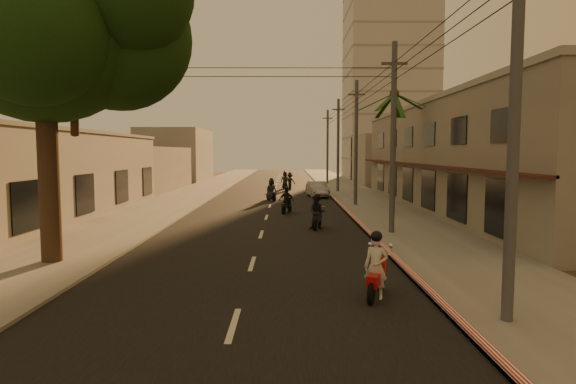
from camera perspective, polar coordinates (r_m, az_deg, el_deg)
name	(u,v)px	position (r m, az deg, el deg)	size (l,w,h in m)	color
ground	(248,279)	(15.16, -4.81, -10.24)	(160.00, 160.00, 0.00)	#383023
road	(270,206)	(34.84, -2.17, -1.68)	(10.00, 140.00, 0.02)	black
sidewalk_right	(373,205)	(35.38, 10.07, -1.57)	(5.00, 140.00, 0.12)	slate
sidewalk_left	(166,205)	(35.88, -14.23, -1.56)	(5.00, 140.00, 0.12)	slate
curb_stripe	(349,214)	(30.10, 7.26, -2.57)	(0.20, 60.00, 0.20)	red
shophouse_row	(474,156)	(35.00, 21.23, 4.00)	(8.80, 34.20, 7.30)	gray
left_building	(31,174)	(32.41, -28.15, 1.86)	(8.20, 24.20, 5.20)	gray
distant_tower	(388,82)	(72.83, 11.82, 12.62)	(12.10, 12.10, 28.00)	#B7B5B2
broadleaf_tree	(56,17)	(19.03, -25.80, 18.15)	(9.60, 8.70, 12.10)	black
palm_tree	(394,101)	(31.51, 12.48, 10.54)	(5.00, 5.00, 8.20)	black
utility_poles	(356,115)	(35.05, 8.11, 9.00)	(1.20, 48.26, 9.00)	#38383A
filler_right	(390,159)	(60.96, 11.96, 3.80)	(8.00, 14.00, 6.00)	gray
filler_left_near	(136,169)	(50.95, -17.57, 2.61)	(8.00, 14.00, 4.40)	gray
filler_left_far	(176,155)	(68.31, -13.09, 4.29)	(8.00, 14.00, 7.00)	gray
scooter_red	(376,268)	(13.21, 10.40, -8.88)	(1.02, 1.78, 1.84)	black
scooter_mid_a	(317,213)	(24.48, 3.48, -2.48)	(1.14, 1.84, 1.84)	black
scooter_mid_b	(286,201)	(30.65, -0.20, -1.07)	(1.22, 1.74, 1.76)	black
scooter_far_a	(271,190)	(38.65, -1.98, 0.20)	(1.26, 1.76, 1.85)	black
scooter_far_b	(290,182)	(49.48, 0.23, 1.20)	(1.17, 1.89, 1.86)	black
parked_car	(317,189)	(41.93, 3.50, 0.32)	(1.95, 4.26, 1.35)	#919498
scooter_far_c	(285,181)	(51.01, -0.37, 1.33)	(1.05, 1.95, 1.93)	black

